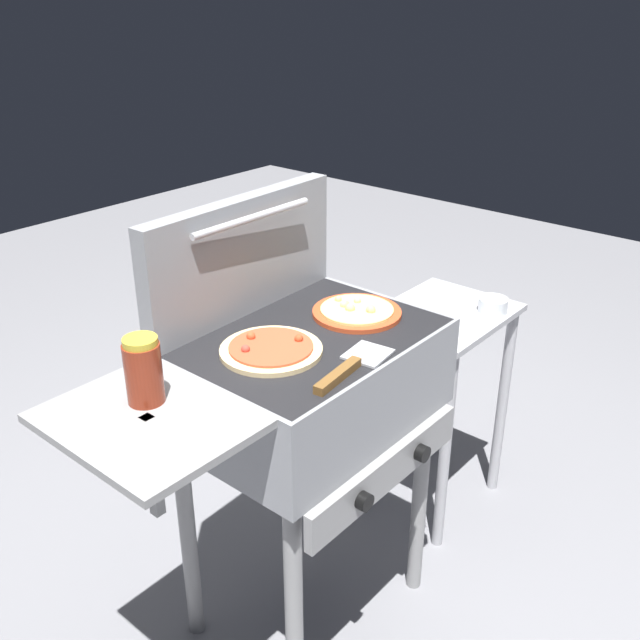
{
  "coord_description": "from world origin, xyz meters",
  "views": [
    {
      "loc": [
        -1.17,
        -1.03,
        1.68
      ],
      "look_at": [
        0.05,
        0.0,
        0.92
      ],
      "focal_mm": 40.13,
      "sensor_mm": 36.0,
      "label": 1
    }
  ],
  "objects_px": {
    "spatula": "(351,366)",
    "pizza_pepperoni": "(271,349)",
    "topping_bowl_far": "(420,313)",
    "prep_table": "(439,368)",
    "topping_bowl_near": "(493,305)",
    "grill": "(305,388)",
    "sauce_jar": "(143,371)",
    "pizza_cheese": "(357,312)"
  },
  "relations": [
    {
      "from": "pizza_cheese",
      "to": "sauce_jar",
      "type": "relative_size",
      "value": 1.6
    },
    {
      "from": "grill",
      "to": "pizza_cheese",
      "type": "xyz_separation_m",
      "value": [
        0.18,
        -0.02,
        0.15
      ]
    },
    {
      "from": "pizza_cheese",
      "to": "topping_bowl_near",
      "type": "relative_size",
      "value": 2.48
    },
    {
      "from": "prep_table",
      "to": "sauce_jar",
      "type": "bearing_deg",
      "value": 177.49
    },
    {
      "from": "spatula",
      "to": "prep_table",
      "type": "relative_size",
      "value": 0.36
    },
    {
      "from": "spatula",
      "to": "pizza_pepperoni",
      "type": "bearing_deg",
      "value": 106.45
    },
    {
      "from": "sauce_jar",
      "to": "topping_bowl_far",
      "type": "bearing_deg",
      "value": -1.33
    },
    {
      "from": "pizza_pepperoni",
      "to": "spatula",
      "type": "bearing_deg",
      "value": -73.55
    },
    {
      "from": "sauce_jar",
      "to": "grill",
      "type": "bearing_deg",
      "value": -7.01
    },
    {
      "from": "pizza_cheese",
      "to": "topping_bowl_near",
      "type": "xyz_separation_m",
      "value": [
        0.59,
        -0.09,
        -0.16
      ]
    },
    {
      "from": "pizza_pepperoni",
      "to": "spatula",
      "type": "distance_m",
      "value": 0.2
    },
    {
      "from": "topping_bowl_far",
      "to": "topping_bowl_near",
      "type": "bearing_deg",
      "value": -35.57
    },
    {
      "from": "pizza_pepperoni",
      "to": "pizza_cheese",
      "type": "height_order",
      "value": "pizza_cheese"
    },
    {
      "from": "pizza_cheese",
      "to": "prep_table",
      "type": "bearing_deg",
      "value": 2.83
    },
    {
      "from": "grill",
      "to": "sauce_jar",
      "type": "distance_m",
      "value": 0.48
    },
    {
      "from": "sauce_jar",
      "to": "topping_bowl_near",
      "type": "distance_m",
      "value": 1.23
    },
    {
      "from": "pizza_pepperoni",
      "to": "sauce_jar",
      "type": "bearing_deg",
      "value": 171.62
    },
    {
      "from": "pizza_pepperoni",
      "to": "topping_bowl_far",
      "type": "height_order",
      "value": "pizza_pepperoni"
    },
    {
      "from": "pizza_cheese",
      "to": "spatula",
      "type": "distance_m",
      "value": 0.29
    },
    {
      "from": "sauce_jar",
      "to": "pizza_pepperoni",
      "type": "bearing_deg",
      "value": -8.38
    },
    {
      "from": "topping_bowl_far",
      "to": "pizza_pepperoni",
      "type": "bearing_deg",
      "value": -178.03
    },
    {
      "from": "prep_table",
      "to": "topping_bowl_near",
      "type": "distance_m",
      "value": 0.27
    },
    {
      "from": "topping_bowl_near",
      "to": "topping_bowl_far",
      "type": "height_order",
      "value": "same"
    },
    {
      "from": "sauce_jar",
      "to": "prep_table",
      "type": "xyz_separation_m",
      "value": [
        1.1,
        -0.05,
        -0.45
      ]
    },
    {
      "from": "sauce_jar",
      "to": "prep_table",
      "type": "height_order",
      "value": "sauce_jar"
    },
    {
      "from": "pizza_pepperoni",
      "to": "topping_bowl_near",
      "type": "bearing_deg",
      "value": -7.72
    },
    {
      "from": "spatula",
      "to": "topping_bowl_far",
      "type": "relative_size",
      "value": 2.84
    },
    {
      "from": "prep_table",
      "to": "spatula",
      "type": "bearing_deg",
      "value": -165.42
    },
    {
      "from": "sauce_jar",
      "to": "prep_table",
      "type": "bearing_deg",
      "value": -2.51
    },
    {
      "from": "grill",
      "to": "topping_bowl_far",
      "type": "xyz_separation_m",
      "value": [
        0.57,
        0.03,
        -0.0
      ]
    },
    {
      "from": "pizza_cheese",
      "to": "prep_table",
      "type": "xyz_separation_m",
      "value": [
        0.49,
        0.02,
        -0.38
      ]
    },
    {
      "from": "prep_table",
      "to": "topping_bowl_far",
      "type": "bearing_deg",
      "value": 166.37
    },
    {
      "from": "sauce_jar",
      "to": "topping_bowl_near",
      "type": "relative_size",
      "value": 1.55
    },
    {
      "from": "pizza_pepperoni",
      "to": "pizza_cheese",
      "type": "relative_size",
      "value": 1.04
    },
    {
      "from": "pizza_cheese",
      "to": "topping_bowl_far",
      "type": "xyz_separation_m",
      "value": [
        0.39,
        0.05,
        -0.16
      ]
    },
    {
      "from": "topping_bowl_near",
      "to": "sauce_jar",
      "type": "bearing_deg",
      "value": 172.1
    },
    {
      "from": "pizza_cheese",
      "to": "topping_bowl_near",
      "type": "distance_m",
      "value": 0.62
    },
    {
      "from": "prep_table",
      "to": "topping_bowl_far",
      "type": "distance_m",
      "value": 0.25
    },
    {
      "from": "pizza_pepperoni",
      "to": "topping_bowl_far",
      "type": "distance_m",
      "value": 0.7
    },
    {
      "from": "spatula",
      "to": "prep_table",
      "type": "distance_m",
      "value": 0.84
    },
    {
      "from": "sauce_jar",
      "to": "prep_table",
      "type": "distance_m",
      "value": 1.19
    },
    {
      "from": "grill",
      "to": "topping_bowl_far",
      "type": "bearing_deg",
      "value": 2.95
    }
  ]
}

